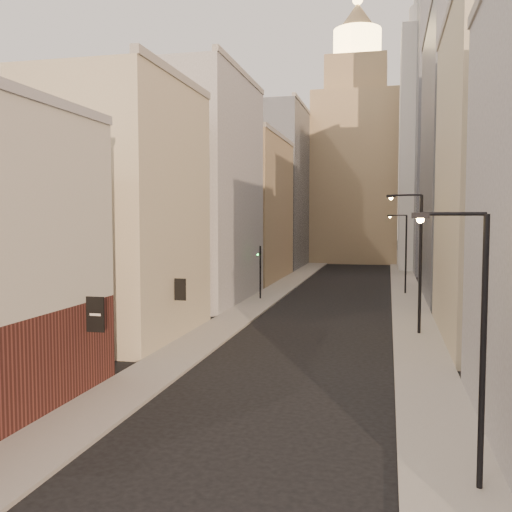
{
  "coord_description": "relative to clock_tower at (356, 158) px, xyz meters",
  "views": [
    {
      "loc": [
        4.61,
        -7.48,
        7.69
      ],
      "look_at": [
        -2.4,
        22.67,
        5.55
      ],
      "focal_mm": 40.0,
      "sensor_mm": 36.0,
      "label": 1
    }
  ],
  "objects": [
    {
      "name": "right_bldg_wingrid",
      "position": [
        13.0,
        -42.0,
        -4.63
      ],
      "size": [
        8.0,
        20.0,
        26.0
      ],
      "primitive_type": "cube",
      "color": "gray",
      "rests_on": "ground"
    },
    {
      "name": "white_tower",
      "position": [
        11.0,
        -14.0,
        0.97
      ],
      "size": [
        8.0,
        8.0,
        41.5
      ],
      "color": "silver",
      "rests_on": "ground"
    },
    {
      "name": "sidewalk_right",
      "position": [
        7.5,
        -37.0,
        -17.56
      ],
      "size": [
        3.0,
        140.0,
        0.15
      ],
      "primitive_type": "cube",
      "color": "gray",
      "rests_on": "ground"
    },
    {
      "name": "traffic_light_left",
      "position": [
        -5.82,
        -48.54,
        -14.2
      ],
      "size": [
        0.55,
        0.44,
        5.0
      ],
      "rotation": [
        0.0,
        0.0,
        2.94
      ],
      "color": "black",
      "rests_on": "ground"
    },
    {
      "name": "left_bldg_wingrid",
      "position": [
        -11.0,
        -12.0,
        -5.63
      ],
      "size": [
        8.0,
        20.0,
        24.0
      ],
      "primitive_type": "cube",
      "color": "gray",
      "rests_on": "ground"
    },
    {
      "name": "left_bldg_grey",
      "position": [
        -11.0,
        -50.0,
        -7.63
      ],
      "size": [
        8.0,
        16.0,
        20.0
      ],
      "primitive_type": "cube",
      "color": "gray",
      "rests_on": "ground"
    },
    {
      "name": "streetlamp_near",
      "position": [
        7.99,
        -83.08,
        -13.17
      ],
      "size": [
        2.05,
        0.23,
        7.82
      ],
      "rotation": [
        0.0,
        0.0,
        -0.02
      ],
      "color": "black",
      "rests_on": "ground"
    },
    {
      "name": "left_bldg_beige",
      "position": [
        -11.0,
        -66.0,
        -9.63
      ],
      "size": [
        8.0,
        12.0,
        16.0
      ],
      "primitive_type": "cube",
      "color": "#BBAF92",
      "rests_on": "ground"
    },
    {
      "name": "sidewalk_left",
      "position": [
        -5.5,
        -37.0,
        -17.56
      ],
      "size": [
        3.0,
        140.0,
        0.15
      ],
      "primitive_type": "cube",
      "color": "gray",
      "rests_on": "ground"
    },
    {
      "name": "left_bldg_tan",
      "position": [
        -11.0,
        -32.0,
        -9.13
      ],
      "size": [
        8.0,
        18.0,
        17.0
      ],
      "primitive_type": "cube",
      "color": "tan",
      "rests_on": "ground"
    },
    {
      "name": "clock_tower",
      "position": [
        0.0,
        0.0,
        0.0
      ],
      "size": [
        14.0,
        14.0,
        44.9
      ],
      "color": "tan",
      "rests_on": "ground"
    },
    {
      "name": "streetlamp_mid",
      "position": [
        7.42,
        -61.47,
        -12.41
      ],
      "size": [
        2.3,
        0.97,
        9.14
      ],
      "rotation": [
        0.0,
        0.0,
        -0.34
      ],
      "color": "black",
      "rests_on": "ground"
    },
    {
      "name": "highrise",
      "position": [
        19.0,
        -14.0,
        8.02
      ],
      "size": [
        21.0,
        23.0,
        51.2
      ],
      "color": "gray",
      "rests_on": "ground"
    },
    {
      "name": "streetlamp_far",
      "position": [
        7.15,
        -41.68,
        -13.14
      ],
      "size": [
        1.93,
        0.98,
        7.87
      ],
      "rotation": [
        0.0,
        0.0,
        -0.42
      ],
      "color": "black",
      "rests_on": "ground"
    }
  ]
}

